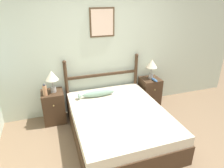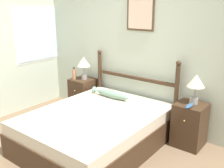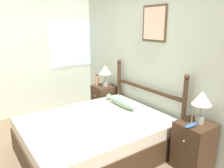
{
  "view_description": "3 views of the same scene",
  "coord_description": "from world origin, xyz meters",
  "px_view_note": "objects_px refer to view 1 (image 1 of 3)",
  "views": [
    {
      "loc": [
        -1.13,
        -2.1,
        2.31
      ],
      "look_at": [
        -0.09,
        0.98,
        0.86
      ],
      "focal_mm": 32.0,
      "sensor_mm": 36.0,
      "label": 1
    },
    {
      "loc": [
        2.18,
        -1.9,
        1.96
      ],
      "look_at": [
        -0.1,
        1.04,
        0.83
      ],
      "focal_mm": 42.0,
      "sensor_mm": 36.0,
      "label": 2
    },
    {
      "loc": [
        2.4,
        -0.82,
        1.83
      ],
      "look_at": [
        -0.15,
        0.97,
        0.97
      ],
      "focal_mm": 35.0,
      "sensor_mm": 36.0,
      "label": 3
    }
  ],
  "objects_px": {
    "table_lamp_left": "(52,77)",
    "model_boat": "(155,80)",
    "bed": "(119,123)",
    "bottle": "(45,90)",
    "table_lamp_right": "(152,65)",
    "fish_pillow": "(97,94)",
    "nightstand_left": "(54,107)",
    "nightstand_right": "(150,92)"
  },
  "relations": [
    {
      "from": "table_lamp_left",
      "to": "fish_pillow",
      "type": "height_order",
      "value": "table_lamp_left"
    },
    {
      "from": "table_lamp_right",
      "to": "model_boat",
      "type": "relative_size",
      "value": 1.95
    },
    {
      "from": "table_lamp_right",
      "to": "bottle",
      "type": "distance_m",
      "value": 2.25
    },
    {
      "from": "table_lamp_left",
      "to": "model_boat",
      "type": "xyz_separation_m",
      "value": [
        2.08,
        -0.13,
        -0.29
      ]
    },
    {
      "from": "table_lamp_left",
      "to": "fish_pillow",
      "type": "xyz_separation_m",
      "value": [
        0.79,
        -0.21,
        -0.37
      ]
    },
    {
      "from": "nightstand_left",
      "to": "table_lamp_left",
      "type": "height_order",
      "value": "table_lamp_left"
    },
    {
      "from": "bed",
      "to": "table_lamp_right",
      "type": "bearing_deg",
      "value": 38.96
    },
    {
      "from": "bed",
      "to": "bottle",
      "type": "distance_m",
      "value": 1.46
    },
    {
      "from": "table_lamp_left",
      "to": "table_lamp_right",
      "type": "bearing_deg",
      "value": 0.94
    },
    {
      "from": "nightstand_left",
      "to": "bottle",
      "type": "relative_size",
      "value": 2.7
    },
    {
      "from": "bed",
      "to": "bottle",
      "type": "relative_size",
      "value": 8.59
    },
    {
      "from": "nightstand_left",
      "to": "table_lamp_left",
      "type": "distance_m",
      "value": 0.63
    },
    {
      "from": "fish_pillow",
      "to": "nightstand_right",
      "type": "bearing_deg",
      "value": 9.18
    },
    {
      "from": "bottle",
      "to": "table_lamp_left",
      "type": "bearing_deg",
      "value": 34.46
    },
    {
      "from": "bed",
      "to": "fish_pillow",
      "type": "relative_size",
      "value": 2.84
    },
    {
      "from": "nightstand_right",
      "to": "model_boat",
      "type": "distance_m",
      "value": 0.36
    },
    {
      "from": "table_lamp_right",
      "to": "bottle",
      "type": "height_order",
      "value": "table_lamp_right"
    },
    {
      "from": "nightstand_right",
      "to": "fish_pillow",
      "type": "distance_m",
      "value": 1.31
    },
    {
      "from": "bed",
      "to": "fish_pillow",
      "type": "xyz_separation_m",
      "value": [
        -0.22,
        0.62,
        0.32
      ]
    },
    {
      "from": "nightstand_left",
      "to": "nightstand_right",
      "type": "height_order",
      "value": "same"
    },
    {
      "from": "table_lamp_left",
      "to": "bottle",
      "type": "height_order",
      "value": "table_lamp_left"
    },
    {
      "from": "bottle",
      "to": "fish_pillow",
      "type": "relative_size",
      "value": 0.33
    },
    {
      "from": "nightstand_right",
      "to": "bottle",
      "type": "height_order",
      "value": "bottle"
    },
    {
      "from": "bed",
      "to": "table_lamp_left",
      "type": "xyz_separation_m",
      "value": [
        -1.01,
        0.83,
        0.69
      ]
    },
    {
      "from": "table_lamp_left",
      "to": "table_lamp_right",
      "type": "distance_m",
      "value": 2.08
    },
    {
      "from": "nightstand_left",
      "to": "table_lamp_left",
      "type": "relative_size",
      "value": 1.5
    },
    {
      "from": "nightstand_left",
      "to": "table_lamp_left",
      "type": "xyz_separation_m",
      "value": [
        0.04,
        0.0,
        0.63
      ]
    },
    {
      "from": "nightstand_right",
      "to": "table_lamp_left",
      "type": "distance_m",
      "value": 2.15
    },
    {
      "from": "table_lamp_right",
      "to": "fish_pillow",
      "type": "distance_m",
      "value": 1.37
    },
    {
      "from": "table_lamp_left",
      "to": "bottle",
      "type": "bearing_deg",
      "value": -145.54
    },
    {
      "from": "bed",
      "to": "bottle",
      "type": "xyz_separation_m",
      "value": [
        -1.16,
        0.73,
        0.49
      ]
    },
    {
      "from": "bottle",
      "to": "model_boat",
      "type": "bearing_deg",
      "value": -0.74
    },
    {
      "from": "table_lamp_left",
      "to": "table_lamp_right",
      "type": "relative_size",
      "value": 1.0
    },
    {
      "from": "bed",
      "to": "model_boat",
      "type": "height_order",
      "value": "model_boat"
    },
    {
      "from": "table_lamp_right",
      "to": "table_lamp_left",
      "type": "bearing_deg",
      "value": -179.06
    },
    {
      "from": "model_boat",
      "to": "fish_pillow",
      "type": "xyz_separation_m",
      "value": [
        -1.29,
        -0.08,
        -0.09
      ]
    },
    {
      "from": "nightstand_right",
      "to": "model_boat",
      "type": "xyz_separation_m",
      "value": [
        0.02,
        -0.13,
        0.34
      ]
    },
    {
      "from": "nightstand_right",
      "to": "table_lamp_right",
      "type": "bearing_deg",
      "value": 60.52
    },
    {
      "from": "nightstand_left",
      "to": "nightstand_right",
      "type": "distance_m",
      "value": 2.1
    },
    {
      "from": "nightstand_right",
      "to": "table_lamp_left",
      "type": "height_order",
      "value": "table_lamp_left"
    },
    {
      "from": "bed",
      "to": "model_boat",
      "type": "relative_size",
      "value": 9.31
    },
    {
      "from": "nightstand_left",
      "to": "table_lamp_right",
      "type": "distance_m",
      "value": 2.21
    }
  ]
}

